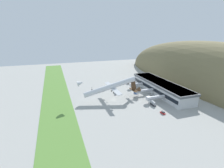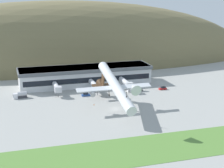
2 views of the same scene
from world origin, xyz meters
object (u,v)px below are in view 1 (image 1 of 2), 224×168
jetway_0 (135,84)px  jetway_1 (144,91)px  service_car_0 (163,113)px  traffic_cone_0 (119,95)px  jetway_2 (155,98)px  cargo_airplane (111,87)px  box_truck (152,103)px  fuel_truck (127,82)px  terminal_building (161,87)px  service_car_1 (136,93)px

jetway_0 → jetway_1: bearing=-4.4°
service_car_0 → traffic_cone_0: 44.86m
jetway_1 → jetway_2: (17.26, 0.22, -0.00)m
cargo_airplane → box_truck: bearing=53.9°
fuel_truck → traffic_cone_0: fuel_truck is taller
fuel_truck → cargo_airplane: bearing=-38.4°
terminal_building → service_car_0: bearing=-31.1°
jetway_0 → cargo_airplane: (21.07, -32.04, 7.11)m
terminal_building → service_car_1: size_ratio=16.78×
fuel_truck → box_truck: (58.85, -4.61, -0.01)m
jetway_0 → service_car_1: 15.43m
service_car_0 → service_car_1: (-42.32, 0.13, -0.04)m
jetway_0 → cargo_airplane: bearing=-56.7°
jetway_0 → fuel_truck: 18.55m
traffic_cone_0 → cargo_airplane: bearing=-54.1°
terminal_building → service_car_0: terminal_building is taller
service_car_0 → jetway_0: bearing=173.4°
jetway_0 → service_car_0: size_ratio=3.16×
jetway_2 → box_truck: (3.68, -4.11, -2.48)m
cargo_airplane → fuel_truck: size_ratio=7.69×
jetway_1 → box_truck: (20.94, -3.88, -2.48)m
jetway_0 → jetway_2: 36.83m
jetway_1 → jetway_2: 17.26m
cargo_airplane → service_car_0: (34.89, 25.52, -10.40)m
box_truck → service_car_1: bearing=-177.8°
jetway_2 → service_car_1: (-23.16, -5.12, -3.33)m
jetway_1 → fuel_truck: (-37.91, 0.73, -2.48)m
service_car_1 → box_truck: box_truck is taller
jetway_2 → terminal_building: bearing=136.4°
jetway_2 → traffic_cone_0: size_ratio=27.43×
jetway_2 → box_truck: bearing=-48.1°
fuel_truck → traffic_cone_0: bearing=-33.5°
service_car_1 → box_truck: 26.87m
terminal_building → service_car_1: terminal_building is taller
fuel_truck → jetway_1: bearing=-1.1°
terminal_building → box_truck: bearing=-44.4°
jetway_2 → service_car_0: jetway_2 is taller
cargo_airplane → jetway_1: bearing=92.9°
box_truck → traffic_cone_0: (-26.57, -16.77, -1.23)m
traffic_cone_0 → terminal_building: bearing=83.0°
jetway_2 → cargo_airplane: (-15.73, -30.77, 7.11)m
jetway_0 → fuel_truck: jetway_0 is taller
jetway_0 → jetway_1: 19.60m
terminal_building → jetway_0: 24.64m
box_truck → fuel_truck: bearing=175.5°
jetway_1 → traffic_cone_0: (-5.62, -20.65, -3.71)m
service_car_0 → jetway_2: bearing=164.7°
service_car_1 → jetway_2: bearing=12.5°
traffic_cone_0 → box_truck: bearing=32.3°
jetway_0 → service_car_0: 56.44m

